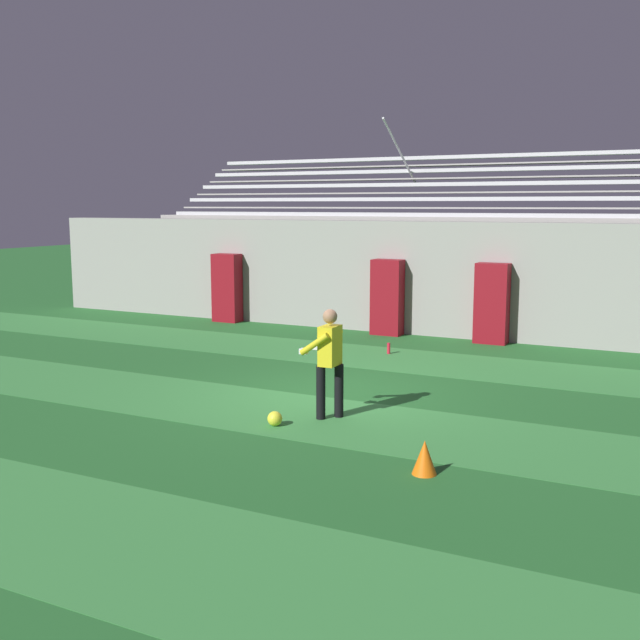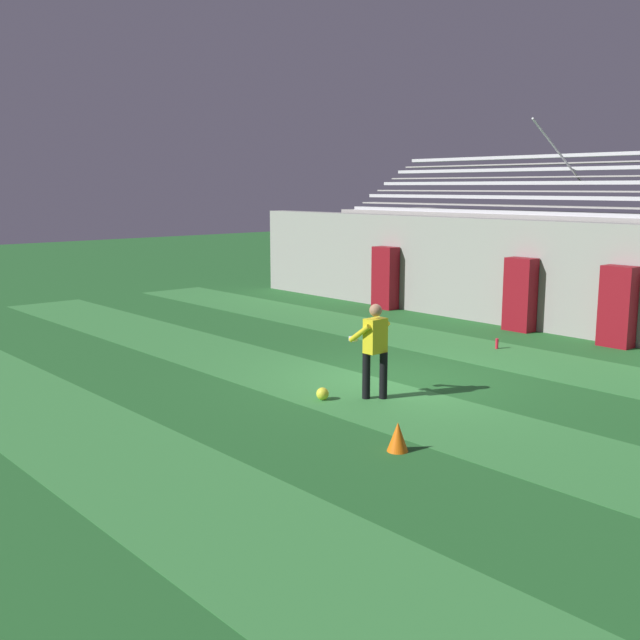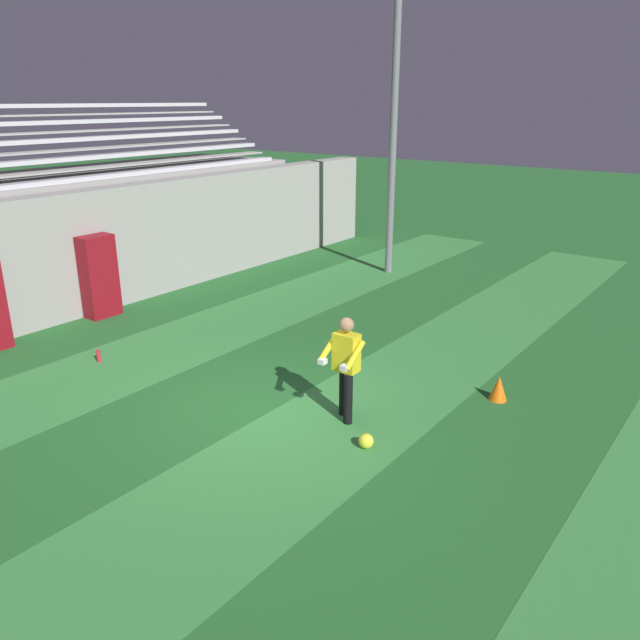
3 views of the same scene
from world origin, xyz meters
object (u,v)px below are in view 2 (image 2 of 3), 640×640
padding_pillar_gate_right (618,307)px  water_bottle (497,344)px  traffic_cone (398,437)px  goalkeeper (375,345)px  padding_pillar_far_left (385,278)px  soccer_ball (323,394)px  padding_pillar_gate_left (520,295)px

padding_pillar_gate_right → water_bottle: bearing=-126.4°
water_bottle → traffic_cone: bearing=-65.3°
traffic_cone → water_bottle: (-3.07, 6.66, -0.09)m
padding_pillar_gate_right → traffic_cone: (1.40, -8.91, -0.73)m
goalkeeper → padding_pillar_far_left: bearing=132.5°
soccer_ball → padding_pillar_gate_left: bearing=99.9°
padding_pillar_far_left → traffic_cone: (8.73, -8.91, -0.73)m
padding_pillar_far_left → traffic_cone: bearing=-45.6°
padding_pillar_far_left → water_bottle: bearing=-21.7°
padding_pillar_gate_right → traffic_cone: size_ratio=4.45×
padding_pillar_far_left → padding_pillar_gate_right: bearing=0.0°
goalkeeper → padding_pillar_gate_right: bearing=84.7°
soccer_ball → water_bottle: size_ratio=0.92×
goalkeeper → traffic_cone: (2.08, -1.65, -0.74)m
padding_pillar_gate_right → goalkeeper: (-0.68, -7.27, 0.02)m
soccer_ball → water_bottle: bearing=94.7°
padding_pillar_gate_right → soccer_ball: size_ratio=8.50×
padding_pillar_gate_left → padding_pillar_far_left: (-4.73, 0.00, 0.00)m
goalkeeper → water_bottle: size_ratio=6.96×
soccer_ball → traffic_cone: (2.60, -0.91, 0.10)m
traffic_cone → padding_pillar_gate_right: bearing=98.9°
soccer_ball → padding_pillar_gate_right: bearing=81.5°
traffic_cone → padding_pillar_gate_left: bearing=114.2°
goalkeeper → water_bottle: (-0.99, 5.01, -0.83)m
padding_pillar_gate_left → water_bottle: size_ratio=7.80×
goalkeeper → soccer_ball: size_ratio=7.59×
padding_pillar_gate_right → soccer_ball: 8.13m
padding_pillar_far_left → soccer_ball: bearing=-52.5°
padding_pillar_far_left → goalkeeper: size_ratio=1.12×
traffic_cone → water_bottle: traffic_cone is taller
padding_pillar_gate_left → padding_pillar_gate_right: 2.60m
soccer_ball → water_bottle: (-0.47, 5.74, 0.01)m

